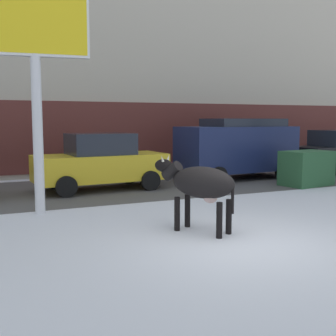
# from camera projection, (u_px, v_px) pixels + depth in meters

# --- Properties ---
(ground_plane) EXTENTS (120.00, 120.00, 0.00)m
(ground_plane) POSITION_uv_depth(u_px,v_px,m) (239.00, 243.00, 7.88)
(ground_plane) COLOR white
(road_strip) EXTENTS (60.00, 5.60, 0.01)m
(road_strip) POSITION_uv_depth(u_px,v_px,m) (121.00, 187.00, 14.38)
(road_strip) COLOR #514F4C
(road_strip) RESTS_ON ground
(building_facade) EXTENTS (44.00, 6.10, 13.00)m
(building_facade) POSITION_uv_depth(u_px,v_px,m) (76.00, 27.00, 19.45)
(building_facade) COLOR #BCB29E
(building_facade) RESTS_ON ground
(cow_black) EXTENTS (1.32, 1.84, 1.54)m
(cow_black) POSITION_uv_depth(u_px,v_px,m) (200.00, 184.00, 8.57)
(cow_black) COLOR black
(cow_black) RESTS_ON ground
(billboard) EXTENTS (2.53, 0.48, 5.56)m
(billboard) POSITION_uv_depth(u_px,v_px,m) (34.00, 31.00, 9.87)
(billboard) COLOR silver
(billboard) RESTS_ON ground
(car_yellow_sedan) EXTENTS (4.30, 2.19, 1.84)m
(car_yellow_sedan) POSITION_uv_depth(u_px,v_px,m) (101.00, 162.00, 13.81)
(car_yellow_sedan) COLOR gold
(car_yellow_sedan) RESTS_ON ground
(car_navy_van) EXTENTS (4.71, 2.35, 2.32)m
(car_navy_van) POSITION_uv_depth(u_px,v_px,m) (237.00, 147.00, 16.39)
(car_navy_van) COLOR #19234C
(car_navy_van) RESTS_ON ground
(pedestrian_by_cars) EXTENTS (0.36, 0.24, 1.73)m
(pedestrian_by_cars) POSITION_uv_depth(u_px,v_px,m) (89.00, 155.00, 17.01)
(pedestrian_by_cars) COLOR #282833
(pedestrian_by_cars) RESTS_ON ground
(dumpster) EXTENTS (1.84, 1.32, 1.20)m
(dumpster) POSITION_uv_depth(u_px,v_px,m) (306.00, 168.00, 14.77)
(dumpster) COLOR #285633
(dumpster) RESTS_ON ground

